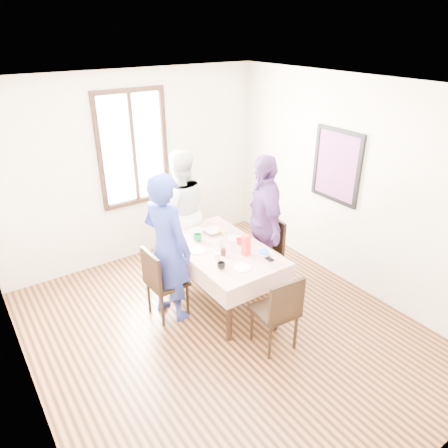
% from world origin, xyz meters
% --- Properties ---
extents(ground, '(4.50, 4.50, 0.00)m').
position_xyz_m(ground, '(0.00, 0.00, 0.00)').
color(ground, black).
rests_on(ground, ground).
extents(back_wall, '(4.00, 0.00, 4.00)m').
position_xyz_m(back_wall, '(0.00, 2.25, 1.35)').
color(back_wall, beige).
rests_on(back_wall, ground).
extents(right_wall, '(0.00, 4.50, 4.50)m').
position_xyz_m(right_wall, '(2.00, 0.00, 1.35)').
color(right_wall, beige).
rests_on(right_wall, ground).
extents(window_frame, '(1.02, 0.06, 1.62)m').
position_xyz_m(window_frame, '(0.00, 2.23, 1.65)').
color(window_frame, black).
rests_on(window_frame, back_wall).
extents(window_pane, '(0.90, 0.02, 1.50)m').
position_xyz_m(window_pane, '(0.00, 2.24, 1.65)').
color(window_pane, white).
rests_on(window_pane, back_wall).
extents(art_poster, '(0.04, 0.76, 0.96)m').
position_xyz_m(art_poster, '(1.98, 0.30, 1.55)').
color(art_poster, red).
rests_on(art_poster, right_wall).
extents(dining_table, '(0.83, 1.46, 0.75)m').
position_xyz_m(dining_table, '(0.32, 0.52, 0.38)').
color(dining_table, black).
rests_on(dining_table, ground).
extents(tablecloth, '(0.95, 1.58, 0.01)m').
position_xyz_m(tablecloth, '(0.32, 0.52, 0.76)').
color(tablecloth, '#5E0A07').
rests_on(tablecloth, dining_table).
extents(chair_left, '(0.44, 0.44, 0.91)m').
position_xyz_m(chair_left, '(-0.37, 0.66, 0.46)').
color(chair_left, black).
rests_on(chair_left, ground).
extents(chair_right, '(0.46, 0.46, 0.91)m').
position_xyz_m(chair_right, '(1.01, 0.57, 0.46)').
color(chair_right, black).
rests_on(chair_right, ground).
extents(chair_far, '(0.45, 0.45, 0.91)m').
position_xyz_m(chair_far, '(0.32, 1.52, 0.46)').
color(chair_far, black).
rests_on(chair_far, ground).
extents(chair_near, '(0.45, 0.45, 0.91)m').
position_xyz_m(chair_near, '(0.32, -0.48, 0.46)').
color(chair_near, black).
rests_on(chair_near, ground).
extents(person_left, '(0.62, 0.76, 1.81)m').
position_xyz_m(person_left, '(-0.35, 0.66, 0.90)').
color(person_left, navy).
rests_on(person_left, ground).
extents(person_far, '(0.99, 0.86, 1.75)m').
position_xyz_m(person_far, '(0.32, 1.50, 0.87)').
color(person_far, silver).
rests_on(person_far, ground).
extents(person_right, '(0.82, 1.15, 1.81)m').
position_xyz_m(person_right, '(0.99, 0.57, 0.90)').
color(person_right, '#5A3472').
rests_on(person_right, ground).
extents(mug_black, '(0.10, 0.10, 0.07)m').
position_xyz_m(mug_black, '(0.05, 0.13, 0.80)').
color(mug_black, black).
rests_on(mug_black, tablecloth).
extents(mug_flag, '(0.12, 0.12, 0.08)m').
position_xyz_m(mug_flag, '(0.55, 0.47, 0.80)').
color(mug_flag, red).
rests_on(mug_flag, tablecloth).
extents(mug_green, '(0.13, 0.13, 0.09)m').
position_xyz_m(mug_green, '(0.17, 0.84, 0.81)').
color(mug_green, '#0C7226').
rests_on(mug_green, tablecloth).
extents(serving_bowl, '(0.21, 0.21, 0.05)m').
position_xyz_m(serving_bowl, '(0.44, 0.90, 0.79)').
color(serving_bowl, white).
rests_on(serving_bowl, tablecloth).
extents(juice_carton, '(0.08, 0.08, 0.25)m').
position_xyz_m(juice_carton, '(0.46, 0.22, 0.89)').
color(juice_carton, red).
rests_on(juice_carton, tablecloth).
extents(butter_tub, '(0.10, 0.10, 0.05)m').
position_xyz_m(butter_tub, '(0.61, 0.08, 0.79)').
color(butter_tub, white).
rests_on(butter_tub, tablecloth).
extents(jam_jar, '(0.06, 0.06, 0.09)m').
position_xyz_m(jam_jar, '(0.23, 0.36, 0.80)').
color(jam_jar, black).
rests_on(jam_jar, tablecloth).
extents(drinking_glass, '(0.06, 0.06, 0.09)m').
position_xyz_m(drinking_glass, '(0.11, 0.31, 0.81)').
color(drinking_glass, silver).
rests_on(drinking_glass, tablecloth).
extents(smartphone, '(0.07, 0.14, 0.01)m').
position_xyz_m(smartphone, '(0.62, -0.01, 0.77)').
color(smartphone, black).
rests_on(smartphone, tablecloth).
extents(flower_vase, '(0.06, 0.06, 0.12)m').
position_xyz_m(flower_vase, '(0.33, 0.56, 0.82)').
color(flower_vase, silver).
rests_on(flower_vase, tablecloth).
extents(plate_left, '(0.20, 0.20, 0.01)m').
position_xyz_m(plate_left, '(0.03, 0.62, 0.77)').
color(plate_left, white).
rests_on(plate_left, tablecloth).
extents(plate_right, '(0.20, 0.20, 0.01)m').
position_xyz_m(plate_right, '(0.60, 0.61, 0.77)').
color(plate_right, white).
rests_on(plate_right, tablecloth).
extents(plate_far, '(0.20, 0.20, 0.01)m').
position_xyz_m(plate_far, '(0.30, 1.09, 0.77)').
color(plate_far, white).
rests_on(plate_far, tablecloth).
extents(plate_near, '(0.20, 0.20, 0.01)m').
position_xyz_m(plate_near, '(0.25, 0.00, 0.77)').
color(plate_near, white).
rests_on(plate_near, tablecloth).
extents(butter_lid, '(0.12, 0.12, 0.01)m').
position_xyz_m(butter_lid, '(0.61, 0.08, 0.82)').
color(butter_lid, blue).
rests_on(butter_lid, butter_tub).
extents(flower_bunch, '(0.09, 0.09, 0.10)m').
position_xyz_m(flower_bunch, '(0.33, 0.56, 0.94)').
color(flower_bunch, yellow).
rests_on(flower_bunch, flower_vase).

